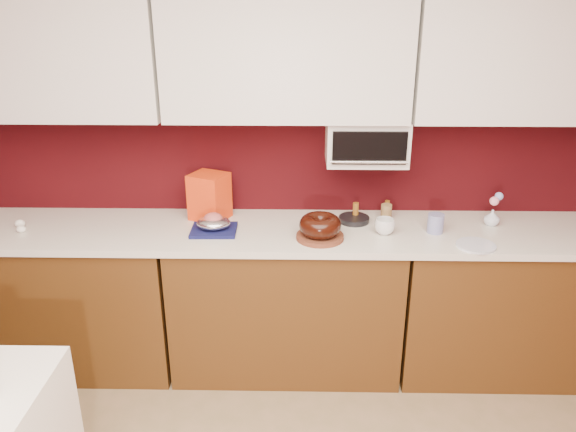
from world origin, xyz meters
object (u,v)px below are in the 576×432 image
(foil_ham_nest, at_px, (213,223))
(blue_jar, at_px, (436,223))
(coffee_mug, at_px, (385,225))
(pandoro_box, at_px, (209,196))
(bundt_cake, at_px, (320,225))
(flower_vase, at_px, (492,217))
(toaster_oven, at_px, (366,141))

(foil_ham_nest, relative_size, blue_jar, 1.76)
(foil_ham_nest, bearing_deg, blue_jar, 0.84)
(coffee_mug, xyz_separation_m, blue_jar, (0.29, 0.03, -0.00))
(foil_ham_nest, distance_m, coffee_mug, 0.95)
(pandoro_box, relative_size, coffee_mug, 2.54)
(bundt_cake, distance_m, flower_vase, 1.02)
(toaster_oven, xyz_separation_m, pandoro_box, (-0.90, -0.00, -0.34))
(bundt_cake, relative_size, blue_jar, 2.13)
(bundt_cake, bearing_deg, flower_vase, 12.16)
(foil_ham_nest, relative_size, flower_vase, 1.78)
(foil_ham_nest, bearing_deg, flower_vase, 4.65)
(toaster_oven, height_order, pandoro_box, toaster_oven)
(flower_vase, bearing_deg, foil_ham_nest, -175.35)
(bundt_cake, bearing_deg, coffee_mug, 11.77)
(coffee_mug, height_order, blue_jar, same)
(blue_jar, bearing_deg, bundt_cake, -170.91)
(toaster_oven, bearing_deg, blue_jar, -26.50)
(foil_ham_nest, xyz_separation_m, coffee_mug, (0.95, -0.01, -0.00))
(foil_ham_nest, height_order, blue_jar, blue_jar)
(foil_ham_nest, xyz_separation_m, blue_jar, (1.24, 0.02, -0.00))
(flower_vase, bearing_deg, bundt_cake, -167.84)
(bundt_cake, relative_size, coffee_mug, 2.13)
(pandoro_box, distance_m, flower_vase, 1.64)
(pandoro_box, height_order, blue_jar, pandoro_box)
(blue_jar, bearing_deg, pandoro_box, 171.61)
(coffee_mug, bearing_deg, flower_vase, 12.38)
(toaster_oven, relative_size, bundt_cake, 1.96)
(bundt_cake, bearing_deg, toaster_oven, 48.60)
(toaster_oven, relative_size, pandoro_box, 1.65)
(toaster_oven, xyz_separation_m, blue_jar, (0.39, -0.19, -0.42))
(foil_ham_nest, distance_m, pandoro_box, 0.23)
(foil_ham_nest, distance_m, flower_vase, 1.59)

